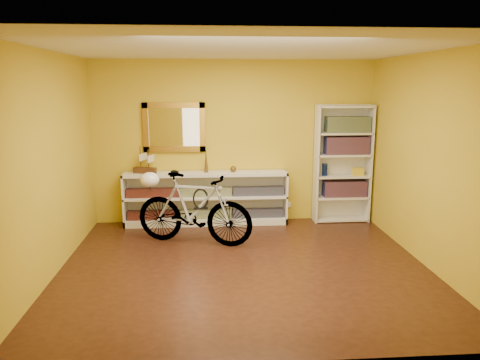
{
  "coord_description": "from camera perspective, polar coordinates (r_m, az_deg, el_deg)",
  "views": [
    {
      "loc": [
        -0.44,
        -5.26,
        2.2
      ],
      "look_at": [
        0.0,
        0.7,
        0.95
      ],
      "focal_mm": 33.95,
      "sensor_mm": 36.0,
      "label": 1
    }
  ],
  "objects": [
    {
      "name": "left_wall",
      "position": [
        5.64,
        -22.96,
        1.69
      ],
      "size": [
        0.01,
        4.0,
        2.6
      ],
      "primitive_type": "cube",
      "color": "gold",
      "rests_on": "ground"
    },
    {
      "name": "toy_car",
      "position": [
        7.22,
        -8.2,
        0.92
      ],
      "size": [
        0.0,
        0.0,
        0.0
      ],
      "primitive_type": "imported",
      "rotation": [
        0.0,
        0.0,
        1.58
      ],
      "color": "black",
      "rests_on": "console_unit"
    },
    {
      "name": "helmet",
      "position": [
        6.54,
        -11.29,
        0.05
      ],
      "size": [
        0.28,
        0.26,
        0.21
      ],
      "primitive_type": "ellipsoid",
      "color": "white",
      "rests_on": "bicycle"
    },
    {
      "name": "right_wall",
      "position": [
        5.98,
        22.66,
        2.24
      ],
      "size": [
        0.01,
        4.0,
        2.6
      ],
      "primitive_type": "cube",
      "color": "gold",
      "rests_on": "ground"
    },
    {
      "name": "cd_row_upper",
      "position": [
        7.25,
        -4.3,
        -1.5
      ],
      "size": [
        2.5,
        0.13,
        0.14
      ],
      "primitive_type": "cube",
      "color": "navy",
      "rests_on": "console_unit"
    },
    {
      "name": "wall_socket",
      "position": [
        7.62,
        6.06,
        -3.08
      ],
      "size": [
        0.09,
        0.02,
        0.09
      ],
      "primitive_type": "cube",
      "color": "silver",
      "rests_on": "back_wall"
    },
    {
      "name": "gilt_mirror",
      "position": [
        7.27,
        -8.28,
        6.56
      ],
      "size": [
        0.98,
        0.06,
        0.78
      ],
      "primitive_type": "cube",
      "color": "#896019",
      "rests_on": "back_wall"
    },
    {
      "name": "decorative_orb",
      "position": [
        7.2,
        -0.86,
        1.39
      ],
      "size": [
        0.09,
        0.09,
        0.09
      ],
      "primitive_type": "sphere",
      "color": "brown",
      "rests_on": "console_unit"
    },
    {
      "name": "floor",
      "position": [
        5.72,
        0.53,
        -10.86
      ],
      "size": [
        4.5,
        4.0,
        0.01
      ],
      "primitive_type": "cube",
      "color": "black",
      "rests_on": "ground"
    },
    {
      "name": "u_lock",
      "position": [
        6.31,
        -4.97,
        -2.37
      ],
      "size": [
        0.22,
        0.02,
        0.22
      ],
      "primitive_type": "torus",
      "rotation": [
        1.57,
        0.0,
        0.0
      ],
      "color": "black",
      "rests_on": "bicycle"
    },
    {
      "name": "book_row_a",
      "position": [
        7.63,
        12.99,
        -1.03
      ],
      "size": [
        0.7,
        0.22,
        0.26
      ],
      "primitive_type": "cube",
      "color": "maroon",
      "rests_on": "bookcase"
    },
    {
      "name": "console_unit",
      "position": [
        7.29,
        -4.28,
        -2.31
      ],
      "size": [
        2.6,
        0.35,
        0.85
      ],
      "primitive_type": null,
      "color": "silver",
      "rests_on": "floor"
    },
    {
      "name": "ceiling",
      "position": [
        5.29,
        0.58,
        16.21
      ],
      "size": [
        4.5,
        4.0,
        0.01
      ],
      "primitive_type": "cube",
      "color": "silver",
      "rests_on": "ground"
    },
    {
      "name": "back_wall",
      "position": [
        7.33,
        -0.75,
        4.76
      ],
      "size": [
        4.5,
        0.01,
        2.6
      ],
      "primitive_type": "cube",
      "color": "gold",
      "rests_on": "ground"
    },
    {
      "name": "model_ship",
      "position": [
        7.23,
        -11.92,
        2.49
      ],
      "size": [
        0.38,
        0.24,
        0.42
      ],
      "primitive_type": null,
      "rotation": [
        0.0,
        0.0,
        -0.32
      ],
      "color": "#392010",
      "rests_on": "console_unit"
    },
    {
      "name": "book_row_c",
      "position": [
        7.47,
        13.36,
        6.81
      ],
      "size": [
        0.7,
        0.22,
        0.25
      ],
      "primitive_type": "cube",
      "color": "navy",
      "rests_on": "bookcase"
    },
    {
      "name": "bicycle",
      "position": [
        6.38,
        -5.81,
        -3.64
      ],
      "size": [
        0.98,
        1.77,
        1.01
      ],
      "primitive_type": "imported",
      "rotation": [
        0.0,
        0.0,
        1.24
      ],
      "color": "silver",
      "rests_on": "floor"
    },
    {
      "name": "travel_mug",
      "position": [
        7.45,
        10.6,
        1.28
      ],
      "size": [
        0.09,
        0.09,
        0.2
      ],
      "primitive_type": "cylinder",
      "color": "navy",
      "rests_on": "bookcase"
    },
    {
      "name": "yellow_bag",
      "position": [
        7.59,
        14.61,
        1.02
      ],
      "size": [
        0.17,
        0.12,
        0.13
      ],
      "primitive_type": "cube",
      "rotation": [
        0.0,
        0.0,
        0.08
      ],
      "color": "gold",
      "rests_on": "bookcase"
    },
    {
      "name": "book_row_b",
      "position": [
        7.5,
        13.24,
        4.26
      ],
      "size": [
        0.7,
        0.22,
        0.28
      ],
      "primitive_type": "cube",
      "color": "maroon",
      "rests_on": "bookcase"
    },
    {
      "name": "red_tin",
      "position": [
        7.43,
        11.42,
        6.54
      ],
      "size": [
        0.15,
        0.15,
        0.16
      ],
      "primitive_type": "cube",
      "rotation": [
        0.0,
        0.0,
        -0.2
      ],
      "color": "maroon",
      "rests_on": "bookcase"
    },
    {
      "name": "bookcase",
      "position": [
        7.53,
        12.76,
        1.97
      ],
      "size": [
        0.9,
        0.3,
        1.9
      ],
      "primitive_type": null,
      "color": "silver",
      "rests_on": "floor"
    },
    {
      "name": "bronze_ornament",
      "position": [
        7.17,
        -4.29,
        2.49
      ],
      "size": [
        0.07,
        0.07,
        0.38
      ],
      "primitive_type": "cone",
      "color": "brown",
      "rests_on": "console_unit"
    },
    {
      "name": "cd_row_lower",
      "position": [
        7.34,
        -4.25,
        -4.28
      ],
      "size": [
        2.5,
        0.13,
        0.14
      ],
      "primitive_type": "cube",
      "color": "black",
      "rests_on": "console_unit"
    }
  ]
}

